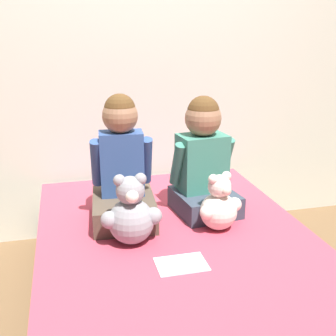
# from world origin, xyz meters

# --- Properties ---
(ground_plane) EXTENTS (14.00, 14.00, 0.00)m
(ground_plane) POSITION_xyz_m (0.00, 0.00, 0.00)
(ground_plane) COLOR brown
(wall_behind_bed) EXTENTS (8.00, 0.06, 2.50)m
(wall_behind_bed) POSITION_xyz_m (0.00, 1.09, 1.25)
(wall_behind_bed) COLOR silver
(wall_behind_bed) RESTS_ON ground_plane
(bed) EXTENTS (1.30, 2.00, 0.40)m
(bed) POSITION_xyz_m (0.00, 0.00, 0.20)
(bed) COLOR #473828
(bed) RESTS_ON ground_plane
(child_on_left) EXTENTS (0.34, 0.41, 0.64)m
(child_on_left) POSITION_xyz_m (-0.21, 0.38, 0.66)
(child_on_left) COLOR brown
(child_on_left) RESTS_ON bed
(child_on_right) EXTENTS (0.35, 0.36, 0.61)m
(child_on_right) POSITION_xyz_m (0.21, 0.38, 0.68)
(child_on_right) COLOR #384251
(child_on_right) RESTS_ON bed
(teddy_bear_held_by_left_child) EXTENTS (0.28, 0.21, 0.33)m
(teddy_bear_held_by_left_child) POSITION_xyz_m (-0.22, 0.11, 0.54)
(teddy_bear_held_by_left_child) COLOR #939399
(teddy_bear_held_by_left_child) RESTS_ON bed
(teddy_bear_held_by_right_child) EXTENTS (0.23, 0.18, 0.29)m
(teddy_bear_held_by_right_child) POSITION_xyz_m (0.22, 0.15, 0.52)
(teddy_bear_held_by_right_child) COLOR silver
(teddy_bear_held_by_right_child) RESTS_ON bed
(sign_card) EXTENTS (0.21, 0.15, 0.00)m
(sign_card) POSITION_xyz_m (-0.05, -0.13, 0.41)
(sign_card) COLOR white
(sign_card) RESTS_ON bed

